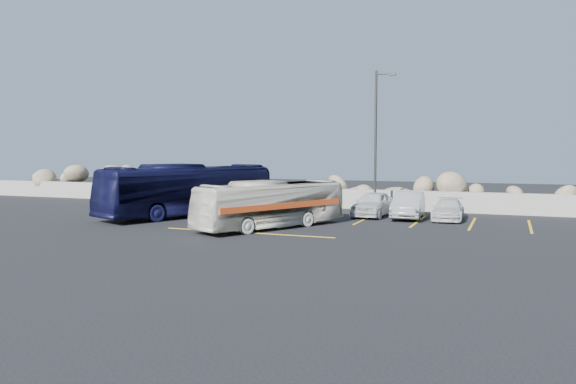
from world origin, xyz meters
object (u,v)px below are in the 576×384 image
at_px(lamppost, 377,138).
at_px(car_a, 373,204).
at_px(vintage_bus, 271,204).
at_px(tour_coach, 188,190).
at_px(car_b, 408,205).
at_px(car_c, 448,210).

bearing_deg(lamppost, car_a, -84.65).
xyz_separation_m(vintage_bus, tour_coach, (-6.13, 2.76, 0.33)).
relative_size(vintage_bus, car_b, 1.88).
xyz_separation_m(vintage_bus, car_c, (7.27, 6.15, -0.56)).
bearing_deg(lamppost, car_c, -18.16).
height_order(lamppost, vintage_bus, lamppost).
distance_m(lamppost, car_a, 3.80).
relative_size(vintage_bus, car_c, 2.13).
distance_m(vintage_bus, car_a, 7.13).
bearing_deg(tour_coach, vintage_bus, -1.53).
xyz_separation_m(car_a, car_b, (1.94, -0.17, 0.01)).
distance_m(tour_coach, car_b, 11.87).
bearing_deg(lamppost, car_b, -33.50).
relative_size(lamppost, car_c, 2.17).
xyz_separation_m(lamppost, vintage_bus, (-3.18, -7.49, -3.20)).
bearing_deg(lamppost, tour_coach, -153.06).
bearing_deg(vintage_bus, car_b, 75.35).
relative_size(car_a, car_c, 1.09).
relative_size(lamppost, vintage_bus, 1.02).
xyz_separation_m(tour_coach, car_c, (13.40, 3.39, -0.89)).
distance_m(vintage_bus, car_b, 8.07).
bearing_deg(lamppost, vintage_bus, -113.02).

